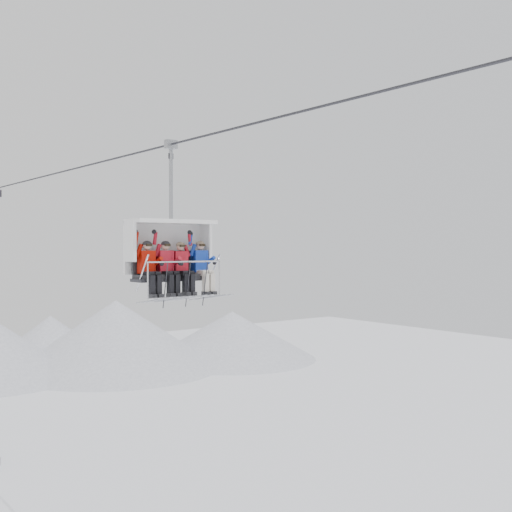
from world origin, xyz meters
TOP-DOWN VIEW (x-y plane):
  - haul_cable at (0.00, 0.00)m, footprint 0.06×50.00m
  - chairlift_carrier at (0.00, 3.69)m, footprint 2.25×1.17m
  - skier_far_left at (-0.73, 3.38)m, footprint 0.39×1.69m
  - skier_center_left at (-0.22, 3.38)m, footprint 0.39×1.69m
  - skier_center_right at (0.22, 3.38)m, footprint 0.37×1.69m
  - skier_far_right at (0.81, 3.38)m, footprint 0.39×1.69m

SIDE VIEW (x-z plane):
  - skier_center_right at x=0.22m, z-range 9.42..10.93m
  - skier_far_left at x=-0.73m, z-range 9.41..10.96m
  - skier_center_left at x=-0.22m, z-range 9.41..10.96m
  - skier_far_right at x=0.81m, z-range 9.41..10.96m
  - chairlift_carrier at x=0.00m, z-range 8.66..12.64m
  - haul_cable at x=0.00m, z-range 13.27..13.33m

